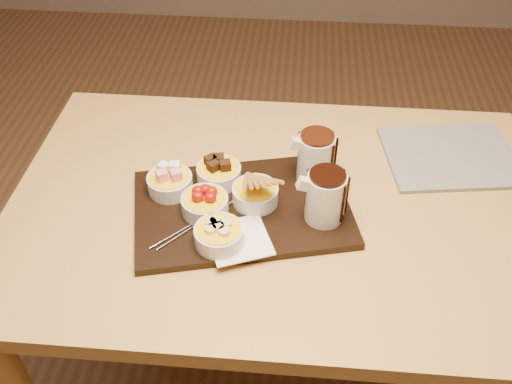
# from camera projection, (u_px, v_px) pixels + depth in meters

# --- Properties ---
(ground) EXTENTS (5.00, 5.00, 0.00)m
(ground) POSITION_uv_depth(u_px,v_px,m) (272.00, 378.00, 1.77)
(ground) COLOR brown
(ground) RESTS_ON ground
(dining_table) EXTENTS (1.20, 0.80, 0.75)m
(dining_table) POSITION_uv_depth(u_px,v_px,m) (277.00, 233.00, 1.33)
(dining_table) COLOR tan
(dining_table) RESTS_ON ground
(serving_board) EXTENTS (0.52, 0.40, 0.02)m
(serving_board) POSITION_uv_depth(u_px,v_px,m) (242.00, 209.00, 1.24)
(serving_board) COLOR black
(serving_board) RESTS_ON dining_table
(napkin) EXTENTS (0.16, 0.16, 0.00)m
(napkin) POSITION_uv_depth(u_px,v_px,m) (239.00, 240.00, 1.15)
(napkin) COLOR white
(napkin) RESTS_ON serving_board
(bowl_marshmallows) EXTENTS (0.10, 0.10, 0.04)m
(bowl_marshmallows) POSITION_uv_depth(u_px,v_px,m) (170.00, 183.00, 1.26)
(bowl_marshmallows) COLOR silver
(bowl_marshmallows) RESTS_ON serving_board
(bowl_cake) EXTENTS (0.10, 0.10, 0.04)m
(bowl_cake) POSITION_uv_depth(u_px,v_px,m) (219.00, 174.00, 1.28)
(bowl_cake) COLOR silver
(bowl_cake) RESTS_ON serving_board
(bowl_strawberries) EXTENTS (0.10, 0.10, 0.04)m
(bowl_strawberries) POSITION_uv_depth(u_px,v_px,m) (205.00, 205.00, 1.20)
(bowl_strawberries) COLOR silver
(bowl_strawberries) RESTS_ON serving_board
(bowl_biscotti) EXTENTS (0.10, 0.10, 0.04)m
(bowl_biscotti) POSITION_uv_depth(u_px,v_px,m) (255.00, 195.00, 1.23)
(bowl_biscotti) COLOR silver
(bowl_biscotti) RESTS_ON serving_board
(bowl_bananas) EXTENTS (0.10, 0.10, 0.04)m
(bowl_bananas) POSITION_uv_depth(u_px,v_px,m) (219.00, 236.00, 1.14)
(bowl_bananas) COLOR silver
(bowl_bananas) RESTS_ON serving_board
(pitcher_dark_chocolate) EXTENTS (0.10, 0.10, 0.11)m
(pitcher_dark_chocolate) POSITION_uv_depth(u_px,v_px,m) (325.00, 197.00, 1.17)
(pitcher_dark_chocolate) COLOR silver
(pitcher_dark_chocolate) RESTS_ON serving_board
(pitcher_milk_chocolate) EXTENTS (0.10, 0.10, 0.11)m
(pitcher_milk_chocolate) POSITION_uv_depth(u_px,v_px,m) (316.00, 158.00, 1.26)
(pitcher_milk_chocolate) COLOR silver
(pitcher_milk_chocolate) RESTS_ON serving_board
(fondue_skewers) EXTENTS (0.21, 0.20, 0.01)m
(fondue_skewers) POSITION_uv_depth(u_px,v_px,m) (202.00, 219.00, 1.20)
(fondue_skewers) COLOR silver
(fondue_skewers) RESTS_ON serving_board
(newspaper) EXTENTS (0.34, 0.29, 0.01)m
(newspaper) POSITION_uv_depth(u_px,v_px,m) (450.00, 156.00, 1.38)
(newspaper) COLOR beige
(newspaper) RESTS_ON dining_table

